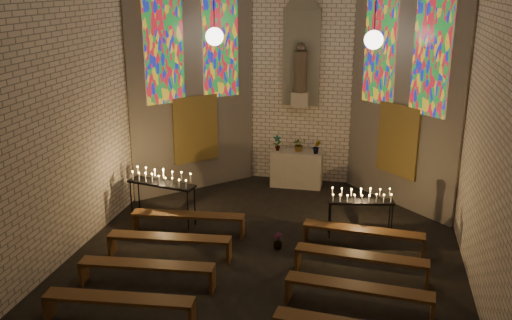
{
  "coord_description": "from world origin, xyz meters",
  "views": [
    {
      "loc": [
        2.03,
        -9.48,
        5.53
      ],
      "look_at": [
        -0.22,
        1.05,
        2.11
      ],
      "focal_mm": 40.0,
      "sensor_mm": 36.0,
      "label": 1
    }
  ],
  "objects_px": {
    "aisle_flower_pot": "(278,241)",
    "votive_stand_left": "(161,180)",
    "altar": "(297,169)",
    "votive_stand_right": "(361,198)"
  },
  "relations": [
    {
      "from": "aisle_flower_pot",
      "to": "votive_stand_right",
      "type": "xyz_separation_m",
      "value": [
        1.69,
        1.01,
        0.73
      ]
    },
    {
      "from": "altar",
      "to": "aisle_flower_pot",
      "type": "distance_m",
      "value": 3.99
    },
    {
      "from": "aisle_flower_pot",
      "to": "votive_stand_right",
      "type": "relative_size",
      "value": 0.24
    },
    {
      "from": "votive_stand_left",
      "to": "votive_stand_right",
      "type": "xyz_separation_m",
      "value": [
        4.61,
        0.16,
        -0.14
      ]
    },
    {
      "from": "votive_stand_left",
      "to": "aisle_flower_pot",
      "type": "bearing_deg",
      "value": -4.17
    },
    {
      "from": "aisle_flower_pot",
      "to": "votive_stand_left",
      "type": "height_order",
      "value": "votive_stand_left"
    },
    {
      "from": "votive_stand_left",
      "to": "votive_stand_right",
      "type": "relative_size",
      "value": 1.16
    },
    {
      "from": "altar",
      "to": "aisle_flower_pot",
      "type": "relative_size",
      "value": 3.91
    },
    {
      "from": "altar",
      "to": "aisle_flower_pot",
      "type": "bearing_deg",
      "value": -87.57
    },
    {
      "from": "altar",
      "to": "votive_stand_left",
      "type": "xyz_separation_m",
      "value": [
        -2.75,
        -3.13,
        0.55
      ]
    }
  ]
}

